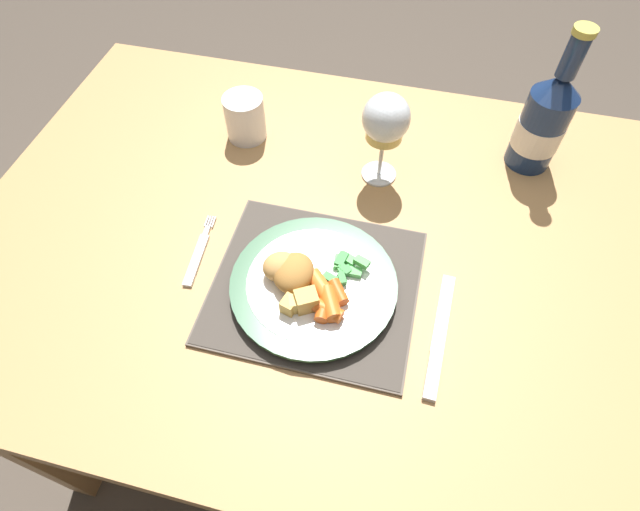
% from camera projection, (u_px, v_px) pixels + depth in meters
% --- Properties ---
extents(ground_plane, '(6.00, 6.00, 0.00)m').
position_uv_depth(ground_plane, '(339.00, 399.00, 1.40)').
color(ground_plane, '#4C4238').
extents(dining_table, '(1.26, 0.83, 0.74)m').
position_uv_depth(dining_table, '(351.00, 274.00, 0.87)').
color(dining_table, '#AD7F4C').
rests_on(dining_table, ground).
extents(placemat, '(0.30, 0.27, 0.01)m').
position_uv_depth(placemat, '(315.00, 286.00, 0.74)').
color(placemat, brown).
rests_on(placemat, dining_table).
extents(dinner_plate, '(0.24, 0.24, 0.02)m').
position_uv_depth(dinner_plate, '(314.00, 285.00, 0.73)').
color(dinner_plate, white).
rests_on(dinner_plate, placemat).
extents(breaded_croquettes, '(0.09, 0.07, 0.04)m').
position_uv_depth(breaded_croquettes, '(289.00, 270.00, 0.71)').
color(breaded_croquettes, '#A87033').
rests_on(breaded_croquettes, dinner_plate).
extents(green_beans_pile, '(0.06, 0.06, 0.02)m').
position_uv_depth(green_beans_pile, '(346.00, 267.00, 0.73)').
color(green_beans_pile, '#338438').
rests_on(green_beans_pile, dinner_plate).
extents(glazed_carrots, '(0.07, 0.08, 0.02)m').
position_uv_depth(glazed_carrots, '(328.00, 299.00, 0.69)').
color(glazed_carrots, orange).
rests_on(glazed_carrots, dinner_plate).
extents(fork, '(0.03, 0.14, 0.01)m').
position_uv_depth(fork, '(198.00, 255.00, 0.77)').
color(fork, silver).
rests_on(fork, dining_table).
extents(table_knife, '(0.03, 0.20, 0.01)m').
position_uv_depth(table_knife, '(438.00, 345.00, 0.69)').
color(table_knife, silver).
rests_on(table_knife, dining_table).
extents(wine_glass, '(0.08, 0.08, 0.16)m').
position_uv_depth(wine_glass, '(386.00, 122.00, 0.78)').
color(wine_glass, silver).
rests_on(wine_glass, dining_table).
extents(bottle, '(0.08, 0.08, 0.25)m').
position_uv_depth(bottle, '(544.00, 121.00, 0.83)').
color(bottle, navy).
rests_on(bottle, dining_table).
extents(roast_potatoes, '(0.05, 0.04, 0.03)m').
position_uv_depth(roast_potatoes, '(300.00, 302.00, 0.68)').
color(roast_potatoes, '#DBB256').
rests_on(roast_potatoes, dinner_plate).
extents(drinking_cup, '(0.07, 0.07, 0.08)m').
position_uv_depth(drinking_cup, '(245.00, 116.00, 0.90)').
color(drinking_cup, white).
rests_on(drinking_cup, dining_table).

